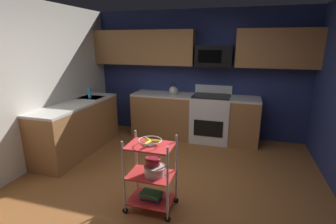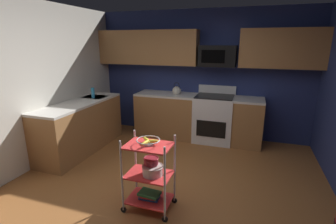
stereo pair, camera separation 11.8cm
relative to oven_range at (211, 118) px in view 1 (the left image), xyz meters
The scene contains 14 objects.
floor 2.19m from the oven_range, 99.41° to the right, with size 4.40×4.80×0.04m, color #995B2D.
wall_back 0.95m from the oven_range, 136.91° to the left, with size 4.52×0.06×2.60m, color navy.
wall_left 3.43m from the oven_range, 140.79° to the right, with size 0.06×4.80×2.60m, color silver.
counter_run 1.28m from the oven_range, 155.36° to the right, with size 3.49×2.49×0.92m.
oven_range is the anchor object (origin of this frame).
upper_cabinets 1.44m from the oven_range, 162.90° to the left, with size 4.40×0.33×0.70m.
microwave 1.23m from the oven_range, 90.26° to the left, with size 0.70×0.39×0.40m.
rolling_cart 2.49m from the oven_range, 98.93° to the right, with size 0.59×0.39×0.91m.
fruit_bowl 2.52m from the oven_range, 98.93° to the right, with size 0.27×0.27×0.07m.
mixing_bowl_large 2.48m from the oven_range, 97.85° to the right, with size 0.25×0.25×0.11m.
mixing_bowl_small 2.46m from the oven_range, 98.65° to the right, with size 0.18×0.18×0.08m.
book_stack 2.51m from the oven_range, 98.93° to the right, with size 0.27×0.19×0.08m.
kettle 0.94m from the oven_range, behind, with size 0.21×0.18×0.26m.
dish_soap_bottle 2.43m from the oven_range, 158.59° to the right, with size 0.06×0.06×0.20m, color #2D8CBF.
Camera 1 is at (0.92, -2.85, 1.96)m, focal length 26.97 mm.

